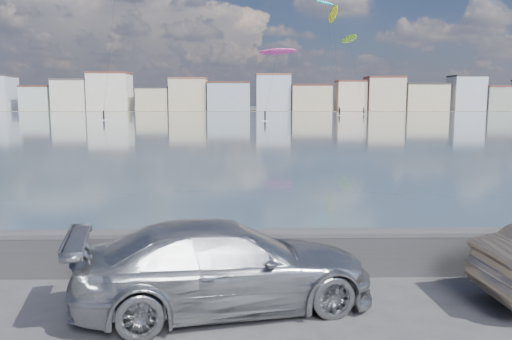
{
  "coord_description": "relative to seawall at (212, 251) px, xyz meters",
  "views": [
    {
      "loc": [
        0.78,
        -7.99,
        3.87
      ],
      "look_at": [
        1.0,
        4.0,
        2.2
      ],
      "focal_mm": 35.0,
      "sensor_mm": 36.0,
      "label": 1
    }
  ],
  "objects": [
    {
      "name": "ground",
      "position": [
        0.0,
        -2.7,
        -0.58
      ],
      "size": [
        700.0,
        700.0,
        0.0
      ],
      "primitive_type": "plane",
      "color": "#333335",
      "rests_on": "ground"
    },
    {
      "name": "kitesurfer_11",
      "position": [
        7.34,
        97.03,
        13.38
      ],
      "size": [
        8.43,
        13.84,
        15.22
      ],
      "color": "#E5338C",
      "rests_on": "ground"
    },
    {
      "name": "kitesurfer_9",
      "position": [
        22.11,
        128.31,
        29.01
      ],
      "size": [
        7.59,
        11.41,
        30.98
      ],
      "color": "#19BFBF",
      "rests_on": "ground"
    },
    {
      "name": "bay_water",
      "position": [
        0.0,
        88.8,
        -0.58
      ],
      "size": [
        500.0,
        177.0,
        0.0
      ],
      "primitive_type": "cube",
      "color": "#2F424F",
      "rests_on": "ground"
    },
    {
      "name": "kitesurfer_10",
      "position": [
        28.03,
        150.3,
        29.7
      ],
      "size": [
        3.09,
        13.48,
        33.67
      ],
      "color": "yellow",
      "rests_on": "ground"
    },
    {
      "name": "car_silver",
      "position": [
        0.37,
        -1.69,
        0.23
      ],
      "size": [
        5.97,
        3.48,
        1.62
      ],
      "primitive_type": "imported",
      "rotation": [
        0.0,
        0.0,
        1.8
      ],
      "color": "#A7A9AD",
      "rests_on": "ground"
    },
    {
      "name": "far_shore_strip",
      "position": [
        0.0,
        197.3,
        -0.57
      ],
      "size": [
        500.0,
        60.0,
        0.0
      ],
      "primitive_type": "cube",
      "color": "#4C473D",
      "rests_on": "ground"
    },
    {
      "name": "kitesurfer_3",
      "position": [
        31.78,
        143.62,
        21.6
      ],
      "size": [
        6.75,
        13.3,
        23.78
      ],
      "color": "#8CD826",
      "rests_on": "ground"
    },
    {
      "name": "far_buildings",
      "position": [
        1.31,
        183.3,
        5.44
      ],
      "size": [
        240.79,
        13.26,
        14.6
      ],
      "color": "beige",
      "rests_on": "ground"
    },
    {
      "name": "seawall",
      "position": [
        0.0,
        0.0,
        0.0
      ],
      "size": [
        400.0,
        0.36,
        1.08
      ],
      "color": "#28282B",
      "rests_on": "ground"
    }
  ]
}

